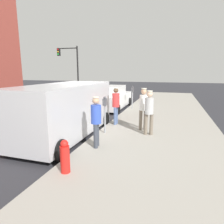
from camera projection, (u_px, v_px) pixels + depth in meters
The scene contains 12 objects.
ground_plane at pixel (84, 128), 9.54m from camera, with size 80.00×80.00×0.00m, color #2D2D33.
sidewalk_slab at pixel (159, 133), 8.53m from camera, with size 5.00×32.00×0.15m, color #9E998E.
parking_meter_near at pixel (105, 108), 8.11m from camera, with size 0.14×0.18×1.52m.
parking_meter_far at pixel (132, 93), 13.50m from camera, with size 0.14×0.18×1.52m.
pedestrian_in_blue at pixel (96, 119), 6.61m from camera, with size 0.34×0.36×1.70m.
pedestrian_in_gray at pixel (149, 110), 7.90m from camera, with size 0.36×0.34×1.77m.
pedestrian_in_red at pixel (116, 103), 9.48m from camera, with size 0.34×0.36×1.76m.
pedestrian_in_white at pixel (143, 106), 8.55m from camera, with size 0.34×0.34×1.81m.
parked_van at pixel (65, 109), 8.06m from camera, with size 2.17×5.22×2.15m.
parked_sedan_ahead at pixel (112, 98), 14.32m from camera, with size 1.98×4.42×1.65m.
traffic_light_corner at pixel (70, 63), 21.56m from camera, with size 2.48×0.42×5.20m.
fire_hydrant at pixel (65, 157), 5.02m from camera, with size 0.24×0.24×0.86m.
Camera 1 is at (3.94, -8.41, 2.68)m, focal length 32.24 mm.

